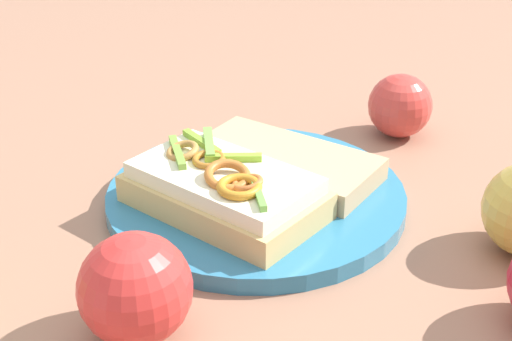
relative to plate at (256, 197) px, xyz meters
name	(u,v)px	position (x,y,z in m)	size (l,w,h in m)	color
ground_plane	(256,205)	(0.00, 0.00, -0.01)	(2.00, 2.00, 0.00)	#986A52
plate	(256,197)	(0.00, 0.00, 0.00)	(0.27, 0.27, 0.02)	teal
sandwich	(224,189)	(-0.04, -0.01, 0.03)	(0.13, 0.18, 0.05)	tan
bread_slice_side	(285,162)	(0.04, 0.01, 0.02)	(0.17, 0.09, 0.02)	tan
apple_1	(400,106)	(0.21, 0.02, 0.03)	(0.07, 0.07, 0.07)	#C73A32
apple_3	(135,289)	(-0.18, -0.09, 0.03)	(0.08, 0.08, 0.08)	red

